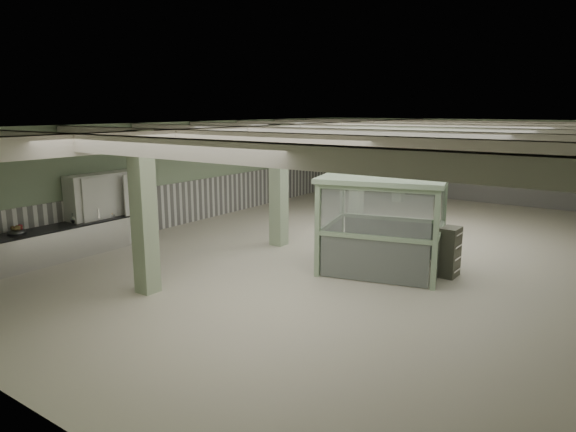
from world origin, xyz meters
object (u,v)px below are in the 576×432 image
Objects in this scene: guard_booth at (384,205)px; filing_cabinet at (450,252)px; prep_counter at (69,240)px; walkin_cooler at (108,210)px.

guard_booth is 2.88× the size of filing_cabinet.
walkin_cooler is (-0.08, 1.37, 0.63)m from prep_counter.
guard_booth reaches higher than filing_cabinet.
walkin_cooler is 8.14m from guard_booth.
prep_counter is at bearing -86.48° from walkin_cooler.
walkin_cooler is 9.78m from filing_cabinet.
walkin_cooler is at bearing -175.89° from guard_booth.
guard_booth is at bearing 27.28° from prep_counter.
guard_booth reaches higher than prep_counter.
filing_cabinet is at bearing 25.17° from prep_counter.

